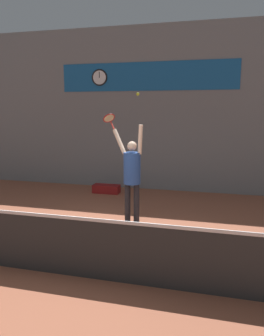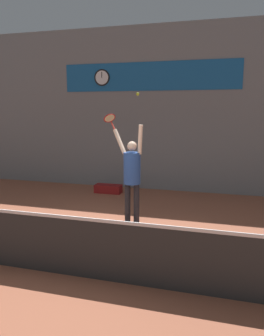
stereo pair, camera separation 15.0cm
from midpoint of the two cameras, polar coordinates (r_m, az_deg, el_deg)
ground_plane at (r=6.26m, az=-6.71°, el=-13.59°), size 18.00×18.00×0.00m
back_wall at (r=10.29m, az=3.35°, el=10.11°), size 18.00×0.10×5.00m
sponsor_banner at (r=10.27m, az=3.34°, el=15.65°), size 5.44×0.02×0.85m
scoreboard_clock at (r=10.68m, az=-4.85°, el=15.43°), size 0.51×0.05×0.51m
court_net at (r=5.20m, az=-11.28°, el=-12.83°), size 7.32×0.07×1.06m
tennis_player at (r=7.22m, az=0.57°, el=-0.73°), size 0.80×0.50×2.19m
tennis_racket at (r=7.68m, az=-3.29°, el=8.53°), size 0.38×0.38×0.38m
tennis_ball at (r=6.95m, az=1.63°, el=12.75°), size 0.06×0.06×0.06m
equipment_bag at (r=10.02m, az=-3.73°, el=-3.62°), size 0.81×0.35×0.25m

